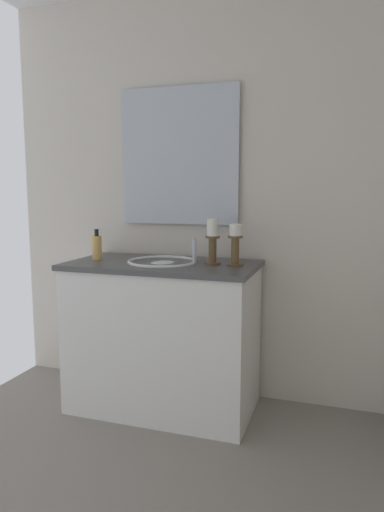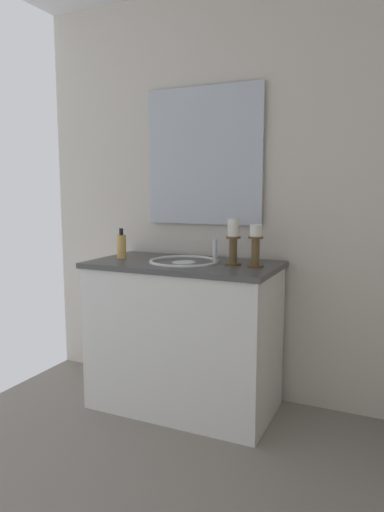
{
  "view_description": "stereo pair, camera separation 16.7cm",
  "coord_description": "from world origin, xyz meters",
  "px_view_note": "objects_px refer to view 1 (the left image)",
  "views": [
    {
      "loc": [
        1.29,
        0.89,
        1.27
      ],
      "look_at": [
        -0.15,
        0.41,
        1.06
      ],
      "focal_mm": 32.71,
      "sensor_mm": 36.0,
      "label": 1
    },
    {
      "loc": [
        1.23,
        1.05,
        1.27
      ],
      "look_at": [
        -0.15,
        0.41,
        1.06
      ],
      "focal_mm": 32.71,
      "sensor_mm": 36.0,
      "label": 2
    }
  ],
  "objects_px": {
    "soap_bottle": "(97,247)",
    "sink_basin": "(163,269)",
    "mirror": "(179,156)",
    "vanity_cabinet": "(163,336)",
    "candle_holder_short": "(213,240)",
    "candle_holder_tall": "(235,244)"
  },
  "relations": [
    {
      "from": "mirror",
      "to": "candle_holder_tall",
      "type": "bearing_deg",
      "value": 56.63
    },
    {
      "from": "sink_basin",
      "to": "candle_holder_short",
      "type": "bearing_deg",
      "value": 94.3
    },
    {
      "from": "sink_basin",
      "to": "mirror",
      "type": "xyz_separation_m",
      "value": [
        -0.28,
        -0.0,
        0.65
      ]
    },
    {
      "from": "candle_holder_short",
      "to": "soap_bottle",
      "type": "height_order",
      "value": "candle_holder_short"
    },
    {
      "from": "sink_basin",
      "to": "soap_bottle",
      "type": "xyz_separation_m",
      "value": [
        0.02,
        -0.41,
        0.11
      ]
    },
    {
      "from": "vanity_cabinet",
      "to": "candle_holder_short",
      "type": "xyz_separation_m",
      "value": [
        -0.02,
        0.29,
        0.56
      ]
    },
    {
      "from": "soap_bottle",
      "to": "sink_basin",
      "type": "bearing_deg",
      "value": 92.24
    },
    {
      "from": "vanity_cabinet",
      "to": "mirror",
      "type": "relative_size",
      "value": 1.31
    },
    {
      "from": "mirror",
      "to": "candle_holder_short",
      "type": "relative_size",
      "value": 3.25
    },
    {
      "from": "candle_holder_short",
      "to": "mirror",
      "type": "bearing_deg",
      "value": -131.85
    },
    {
      "from": "mirror",
      "to": "candle_holder_tall",
      "type": "xyz_separation_m",
      "value": [
        0.28,
        0.42,
        -0.49
      ]
    },
    {
      "from": "mirror",
      "to": "vanity_cabinet",
      "type": "bearing_deg",
      "value": -0.01
    },
    {
      "from": "vanity_cabinet",
      "to": "sink_basin",
      "type": "bearing_deg",
      "value": 90.0
    },
    {
      "from": "vanity_cabinet",
      "to": "mirror",
      "type": "bearing_deg",
      "value": 179.99
    },
    {
      "from": "candle_holder_tall",
      "to": "vanity_cabinet",
      "type": "bearing_deg",
      "value": -89.57
    },
    {
      "from": "candle_holder_short",
      "to": "soap_bottle",
      "type": "relative_size",
      "value": 1.4
    },
    {
      "from": "candle_holder_tall",
      "to": "soap_bottle",
      "type": "xyz_separation_m",
      "value": [
        0.02,
        -0.83,
        -0.04
      ]
    },
    {
      "from": "vanity_cabinet",
      "to": "candle_holder_short",
      "type": "bearing_deg",
      "value": 94.29
    },
    {
      "from": "sink_basin",
      "to": "candle_holder_tall",
      "type": "bearing_deg",
      "value": 90.43
    },
    {
      "from": "candle_holder_tall",
      "to": "mirror",
      "type": "bearing_deg",
      "value": -123.37
    },
    {
      "from": "mirror",
      "to": "candle_holder_short",
      "type": "height_order",
      "value": "mirror"
    },
    {
      "from": "mirror",
      "to": "soap_bottle",
      "type": "bearing_deg",
      "value": -54.1
    }
  ]
}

